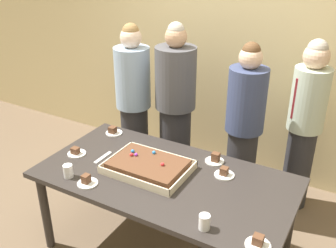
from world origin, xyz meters
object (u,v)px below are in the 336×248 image
(drink_cup_nearest, at_px, (204,222))
(person_serving_front, at_px, (244,131))
(party_table, at_px, (165,184))
(person_striped_tie_right, at_px, (134,104))
(plated_slice_near_left, at_px, (258,243))
(plated_slice_center_back, at_px, (215,159))
(plated_slice_center_front, at_px, (76,152))
(plated_slice_near_right, at_px, (224,173))
(sheet_cake, at_px, (148,166))
(person_far_right_suit, at_px, (305,124))
(plated_slice_far_left, at_px, (113,131))
(drink_cup_middle, at_px, (68,171))
(cake_server_utensil, at_px, (103,157))
(plated_slice_far_right, at_px, (87,181))
(person_green_shirt_behind, at_px, (175,110))

(drink_cup_nearest, xyz_separation_m, person_serving_front, (-0.18, 1.21, 0.04))
(party_table, distance_m, drink_cup_nearest, 0.64)
(person_serving_front, bearing_deg, person_striped_tie_right, -60.41)
(plated_slice_near_left, bearing_deg, plated_slice_center_back, 128.47)
(plated_slice_center_front, height_order, plated_slice_center_back, plated_slice_center_back)
(plated_slice_near_right, bearing_deg, sheet_cake, -157.57)
(drink_cup_nearest, bearing_deg, person_far_right_suit, 80.64)
(sheet_cake, xyz_separation_m, plated_slice_near_left, (0.97, -0.36, -0.02))
(plated_slice_far_left, bearing_deg, drink_cup_nearest, -31.02)
(plated_slice_center_back, height_order, drink_cup_middle, drink_cup_middle)
(plated_slice_center_back, bearing_deg, person_serving_front, 81.67)
(sheet_cake, height_order, cake_server_utensil, sheet_cake)
(person_far_right_suit, bearing_deg, plated_slice_far_right, -0.15)
(person_serving_front, height_order, person_striped_tie_right, person_striped_tie_right)
(plated_slice_near_right, distance_m, person_green_shirt_behind, 1.00)
(sheet_cake, height_order, plated_slice_far_right, sheet_cake)
(plated_slice_center_back, bearing_deg, person_green_shirt_behind, 141.67)
(plated_slice_far_left, distance_m, drink_cup_middle, 0.74)
(drink_cup_nearest, bearing_deg, plated_slice_center_front, 166.90)
(party_table, height_order, person_serving_front, person_serving_front)
(plated_slice_center_back, relative_size, cake_server_utensil, 0.75)
(sheet_cake, height_order, plated_slice_near_right, sheet_cake)
(sheet_cake, xyz_separation_m, plated_slice_far_left, (-0.60, 0.36, -0.02))
(plated_slice_center_back, distance_m, person_green_shirt_behind, 0.81)
(party_table, height_order, person_green_shirt_behind, person_green_shirt_behind)
(plated_slice_center_back, xyz_separation_m, person_far_right_suit, (0.51, 0.81, 0.09))
(party_table, xyz_separation_m, plated_slice_center_back, (0.25, 0.36, 0.10))
(plated_slice_near_right, height_order, plated_slice_center_back, plated_slice_center_back)
(plated_slice_center_back, relative_size, drink_cup_middle, 1.50)
(person_striped_tie_right, bearing_deg, cake_server_utensil, -22.31)
(party_table, bearing_deg, cake_server_utensil, -177.58)
(plated_slice_center_front, bearing_deg, person_serving_front, 39.54)
(plated_slice_near_right, relative_size, plated_slice_far_left, 1.00)
(plated_slice_center_front, distance_m, plated_slice_center_back, 1.13)
(plated_slice_near_left, bearing_deg, person_far_right_suit, 92.65)
(party_table, distance_m, plated_slice_far_left, 0.84)
(plated_slice_center_back, bearing_deg, person_far_right_suit, 57.93)
(plated_slice_far_right, xyz_separation_m, person_far_right_suit, (1.19, 1.54, 0.09))
(plated_slice_far_left, xyz_separation_m, person_striped_tie_right, (-0.08, 0.45, 0.09))
(sheet_cake, height_order, plated_slice_far_left, sheet_cake)
(plated_slice_near_right, distance_m, person_far_right_suit, 1.03)
(plated_slice_near_right, xyz_separation_m, plated_slice_center_back, (-0.14, 0.15, 0.00))
(party_table, xyz_separation_m, plated_slice_far_right, (-0.43, -0.37, 0.10))
(party_table, bearing_deg, drink_cup_middle, -149.20)
(party_table, distance_m, person_serving_front, 0.90)
(plated_slice_near_right, relative_size, plated_slice_far_right, 1.00)
(plated_slice_near_left, height_order, plated_slice_center_front, plated_slice_near_left)
(sheet_cake, relative_size, plated_slice_center_front, 4.12)
(plated_slice_near_left, relative_size, plated_slice_center_back, 1.00)
(plated_slice_center_front, bearing_deg, sheet_cake, 7.53)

